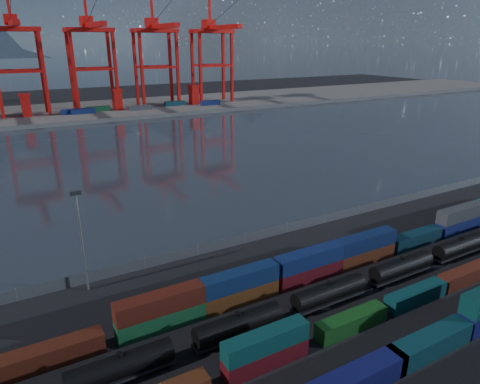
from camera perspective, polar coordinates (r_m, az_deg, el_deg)
ground at (r=64.95m, az=13.74°, el=-16.21°), size 700.00×700.00×0.00m
harbor_water at (r=151.77m, az=-14.17°, el=4.66°), size 700.00×700.00×0.00m
far_quay at (r=252.64m, az=-20.92°, el=9.96°), size 700.00×70.00×2.00m
container_row_south at (r=54.14m, az=16.29°, el=-22.03°), size 129.22×2.67×5.70m
container_row_mid at (r=69.02m, az=20.90°, el=-13.28°), size 140.21×2.28×4.87m
container_row_north at (r=76.17m, az=13.52°, el=-8.38°), size 142.63×2.52×5.37m
tanker_string at (r=66.55m, az=11.79°, el=-13.04°), size 136.77×2.74×3.93m
waterfront_fence at (r=83.70m, az=0.68°, el=-6.22°), size 160.12×0.12×2.20m
yard_light_mast at (r=69.50m, az=-20.40°, el=-5.58°), size 1.60×0.40×16.60m
gantry_cranes at (r=242.40m, az=-23.56°, el=18.10°), size 198.77×45.63×61.79m
quay_containers at (r=236.59m, az=-23.03°, el=9.69°), size 172.58×10.99×2.60m
straddle_carriers at (r=241.56m, az=-21.31°, el=11.17°), size 140.00×7.00×11.10m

